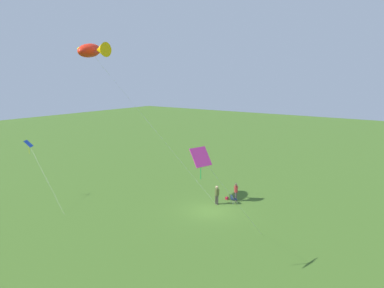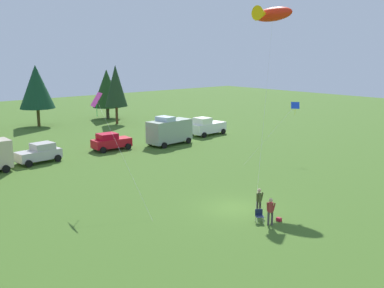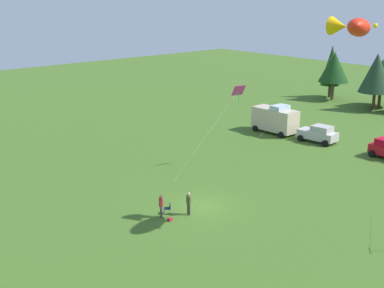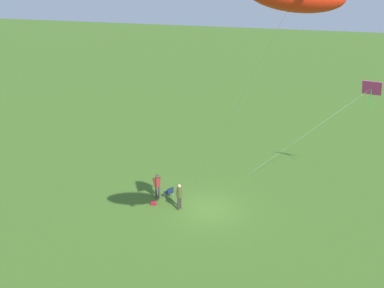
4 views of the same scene
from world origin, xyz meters
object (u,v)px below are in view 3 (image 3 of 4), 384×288
Objects in this scene: van_camper_beige at (275,119)px; folding_chair at (168,207)px; backpack_on_grass at (170,219)px; kite_large_fish at (354,27)px; person_spectator at (161,204)px; person_kite_flyer at (189,202)px; car_silver_compact at (319,134)px; kite_diamond_rainbow at (238,92)px.

folding_chair is at bearing -66.79° from van_camper_beige.
folding_chair reaches higher than backpack_on_grass.
van_camper_beige is at bearing 140.15° from kite_large_fish.
person_kite_flyer is at bearing -160.87° from person_spectator.
kite_diamond_rainbow is at bearing -96.79° from car_silver_compact.
person_spectator is (-0.99, -1.79, 0.00)m from person_kite_flyer.
folding_chair is at bearing -85.33° from car_silver_compact.
car_silver_compact is at bearing 129.46° from kite_large_fish.
person_spectator is at bearing -176.82° from backpack_on_grass.
van_camper_beige is 0.38× the size of kite_large_fish.
kite_diamond_rainbow reaches higher than folding_chair.
person_kite_flyer is at bearing -142.18° from kite_large_fish.
person_kite_flyer is 1.96m from backpack_on_grass.
van_camper_beige is at bearing 114.24° from backpack_on_grass.
car_silver_compact is (-4.26, 24.28, 0.46)m from folding_chair.
van_camper_beige is at bearing -109.63° from person_spectator.
van_camper_beige is 28.08m from kite_large_fish.
van_camper_beige reaches higher than folding_chair.
folding_chair is (-1.13, -1.02, -0.53)m from person_kite_flyer.
person_spectator is at bearing -69.46° from kite_diamond_rainbow.
kite_diamond_rainbow is (-14.12, 4.32, -6.68)m from kite_large_fish.
person_spectator is at bearing 44.52° from folding_chair.
van_camper_beige is at bearing 179.67° from car_silver_compact.
kite_large_fish is (8.40, 6.52, 12.65)m from person_kite_flyer.
folding_chair is 14.28m from kite_diamond_rainbow.
backpack_on_grass is 25.58m from car_silver_compact.
backpack_on_grass is (0.94, 0.05, -0.91)m from person_spectator.
backpack_on_grass is (1.09, -0.72, -0.38)m from folding_chair.
kite_large_fish reaches higher than person_spectator.
folding_chair is 25.81m from van_camper_beige.
person_kite_flyer is 2.04m from person_spectator.
van_camper_beige is (-10.09, 24.56, 0.62)m from person_spectator.
car_silver_compact is at bearing -122.00° from person_spectator.
person_spectator is at bearing -14.47° from person_kite_flyer.
kite_diamond_rainbow reaches higher than person_spectator.
car_silver_compact reaches higher than backpack_on_grass.
folding_chair is 17.93m from kite_large_fish.
backpack_on_grass is at bearing -83.21° from car_silver_compact.
person_kite_flyer is 13.63m from kite_diamond_rainbow.
person_spectator is 0.32× the size of van_camper_beige.
kite_large_fish is 16.20m from kite_diamond_rainbow.
folding_chair is at bearing 146.47° from backpack_on_grass.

